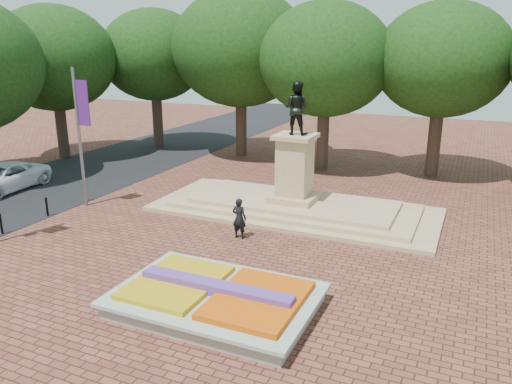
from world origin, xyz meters
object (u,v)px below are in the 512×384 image
at_px(monument, 294,195).
at_px(pedestrian, 239,218).
at_px(van, 2,178).
at_px(flower_bed, 217,298).

xyz_separation_m(monument, pedestrian, (-0.95, -4.29, 0.02)).
bearing_deg(monument, van, -168.27).
relative_size(monument, van, 2.55).
height_order(van, pedestrian, pedestrian).
relative_size(monument, pedestrian, 7.78).
height_order(flower_bed, monument, monument).
distance_m(van, pedestrian, 15.41).
bearing_deg(flower_bed, pedestrian, 109.09).
height_order(monument, van, monument).
bearing_deg(pedestrian, monument, -101.45).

